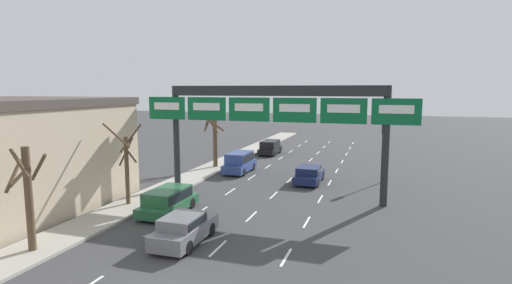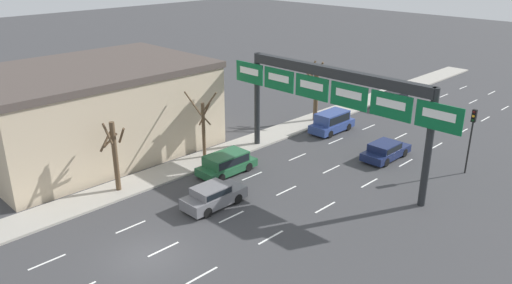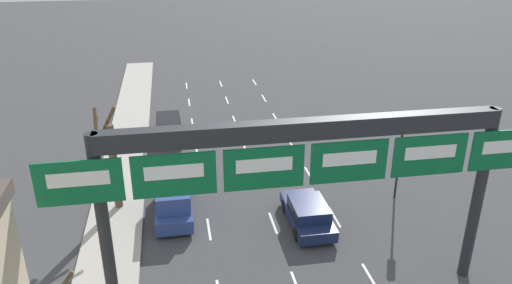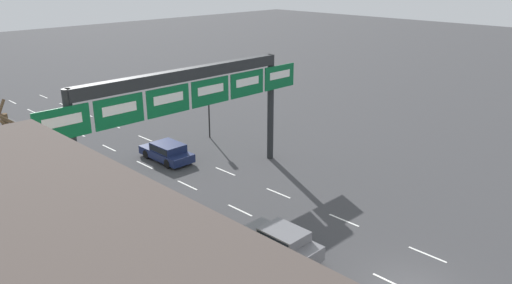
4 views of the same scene
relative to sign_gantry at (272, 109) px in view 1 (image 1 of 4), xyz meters
The scene contains 11 objects.
lane_dashes 6.46m from the sign_gantry, 90.00° to the right, with size 6.72×67.00×0.01m.
sign_gantry is the anchor object (origin of this frame).
suv_green 9.10m from the sign_gantry, 132.30° to the right, with size 1.96×4.46×1.52m.
car_navy 7.57m from the sign_gantry, 71.28° to the left, with size 1.92×4.45×1.35m.
suv_black 19.06m from the sign_gantry, 106.14° to the left, with size 1.83×4.35×1.61m.
suv_blue 10.04m from the sign_gantry, 125.23° to the left, with size 1.89×4.47×1.84m.
car_grey 11.00m from the sign_gantry, 100.92° to the right, with size 1.81×4.21×1.45m.
traffic_light_near_gantry 10.34m from the sign_gantry, 43.29° to the left, with size 0.30×0.35×4.83m.
tree_bare_closest 15.26m from the sign_gantry, 122.22° to the right, with size 1.60×1.60×4.79m.
tree_bare_second 10.16m from the sign_gantry, 149.62° to the right, with size 1.91×1.92×5.26m.
tree_bare_third 11.88m from the sign_gantry, 133.94° to the left, with size 2.08×2.08×5.52m.
Camera 1 is at (7.20, -10.59, 7.46)m, focal length 28.00 mm.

